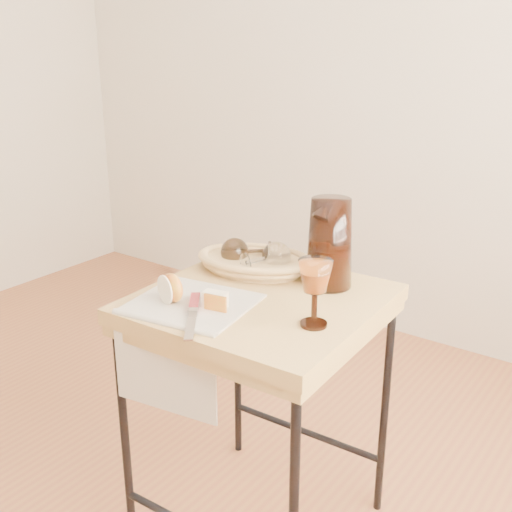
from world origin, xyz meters
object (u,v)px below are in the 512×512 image
Objects in this scene: side_table at (260,419)px; bread_basket at (254,264)px; tea_towel at (192,303)px; pitcher at (330,243)px; goblet_lying_b at (263,259)px; apple_half at (172,288)px; wine_goblet at (315,293)px; goblet_lying_a at (250,251)px; table_knife at (193,313)px.

bread_basket reaches higher than side_table.
pitcher is at bearing 46.87° from tea_towel.
side_table is 2.57× the size of tea_towel.
goblet_lying_b is 0.20m from pitcher.
apple_half is (-0.16, -0.17, 0.43)m from side_table.
bread_basket is at bearing 102.19° from apple_half.
tea_towel is 0.29m from bread_basket.
side_table is 4.51× the size of wine_goblet.
wine_goblet is at bearing -48.75° from bread_basket.
goblet_lying_a is 0.99× the size of goblet_lying_b.
apple_half is at bearing -148.62° from table_knife.
apple_half reaches higher than side_table.
tea_towel is 2.16× the size of goblet_lying_b.
goblet_lying_a is at bearing 107.16° from apple_half.
bread_basket is 1.06× the size of pitcher.
side_table is at bearing -126.49° from goblet_lying_b.
goblet_lying_b is at bearing 145.92° from wine_goblet.
tea_towel is at bearing -166.50° from wine_goblet.
goblet_lying_a reaches higher than tea_towel.
tea_towel is 1.76× the size of wine_goblet.
bread_basket is (-0.12, 0.14, 0.41)m from side_table.
table_knife reaches higher than tea_towel.
table_knife is (0.10, -0.04, -0.03)m from apple_half.
apple_half reaches higher than tea_towel.
goblet_lying_a is at bearing 147.85° from wine_goblet.
apple_half is (-0.36, -0.10, -0.04)m from wine_goblet.
apple_half is at bearing -164.40° from wine_goblet.
pitcher is (0.22, 0.32, 0.12)m from tea_towel.
pitcher is at bearing 120.13° from table_knife.
side_table is 0.46m from goblet_lying_b.
goblet_lying_b is 0.81× the size of wine_goblet.
goblet_lying_b is at bearing 93.43° from apple_half.
goblet_lying_a is at bearing 137.26° from bread_basket.
wine_goblet is 0.38m from apple_half.
goblet_lying_a reaches higher than table_knife.
tea_towel is 0.34m from wine_goblet.
wine_goblet reaches higher than apple_half.
table_knife is (0.09, -0.36, -0.04)m from goblet_lying_a.
pitcher is 0.27m from wine_goblet.
bread_basket reaches higher than table_knife.
side_table is 2.50× the size of bread_basket.
goblet_lying_b reaches higher than tea_towel.
wine_goblet is (0.33, -0.21, 0.06)m from bread_basket.
bread_basket is at bearing 147.42° from wine_goblet.
wine_goblet is at bearing 34.21° from apple_half.
goblet_lying_b is 0.30m from apple_half.
pitcher is at bearing 112.22° from wine_goblet.
side_table is 9.28× the size of apple_half.
table_knife is at bearing -104.17° from side_table.
side_table is 0.55m from pitcher.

